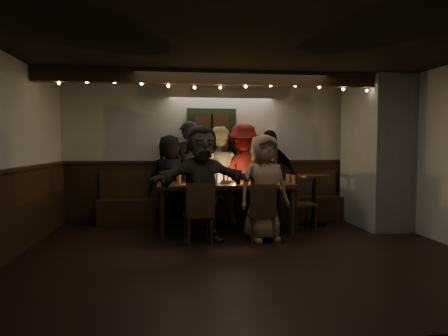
{
  "coord_description": "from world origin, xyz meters",
  "views": [
    {
      "loc": [
        -0.92,
        -5.22,
        1.43
      ],
      "look_at": [
        -0.06,
        1.6,
        1.05
      ],
      "focal_mm": 32.0,
      "sensor_mm": 36.0,
      "label": 1
    }
  ],
  "objects": [
    {
      "name": "high_top",
      "position": [
        1.59,
        1.7,
        0.57
      ],
      "size": [
        0.57,
        0.57,
        0.91
      ],
      "color": "black",
      "rests_on": "ground"
    },
    {
      "name": "chair_near_left",
      "position": [
        -0.56,
        0.51,
        0.51
      ],
      "size": [
        0.45,
        0.45,
        0.9
      ],
      "color": "black",
      "rests_on": "ground"
    },
    {
      "name": "chair_end",
      "position": [
        1.14,
        1.28,
        0.53
      ],
      "size": [
        0.46,
        0.46,
        0.95
      ],
      "color": "black",
      "rests_on": "ground"
    },
    {
      "name": "dining_table",
      "position": [
        -0.07,
        1.4,
        0.74
      ],
      "size": [
        2.26,
        0.97,
        0.98
      ],
      "color": "black",
      "rests_on": "ground"
    },
    {
      "name": "person_f",
      "position": [
        -0.52,
        0.66,
        0.87
      ],
      "size": [
        1.69,
        0.82,
        1.75
      ],
      "primitive_type": "imported",
      "rotation": [
        0.0,
        0.0,
        0.2
      ],
      "color": "#373027",
      "rests_on": "ground"
    },
    {
      "name": "person_e",
      "position": [
        0.88,
        2.06,
        0.87
      ],
      "size": [
        1.08,
        0.63,
        1.73
      ],
      "primitive_type": "imported",
      "rotation": [
        0.0,
        0.0,
        3.36
      ],
      "color": "black",
      "rests_on": "ground"
    },
    {
      "name": "person_a",
      "position": [
        -1.0,
        2.15,
        0.82
      ],
      "size": [
        0.82,
        0.55,
        1.64
      ],
      "primitive_type": "imported",
      "rotation": [
        0.0,
        0.0,
        3.18
      ],
      "color": "black",
      "rests_on": "ground"
    },
    {
      "name": "chair_near_right",
      "position": [
        0.37,
        0.52,
        0.49
      ],
      "size": [
        0.4,
        0.4,
        0.87
      ],
      "color": "black",
      "rests_on": "ground"
    },
    {
      "name": "person_g",
      "position": [
        0.42,
        0.64,
        0.8
      ],
      "size": [
        0.88,
        0.67,
        1.61
      ],
      "primitive_type": "imported",
      "rotation": [
        0.0,
        0.0,
        0.22
      ],
      "color": "#A17D5E",
      "rests_on": "ground"
    },
    {
      "name": "room",
      "position": [
        1.07,
        1.42,
        1.07
      ],
      "size": [
        6.02,
        5.01,
        2.62
      ],
      "color": "black",
      "rests_on": "ground"
    },
    {
      "name": "person_d",
      "position": [
        0.36,
        2.08,
        0.92
      ],
      "size": [
        1.29,
        0.89,
        1.84
      ],
      "primitive_type": "imported",
      "rotation": [
        0.0,
        0.0,
        3.33
      ],
      "color": "#4D0E0E",
      "rests_on": "ground"
    },
    {
      "name": "person_c",
      "position": [
        -0.12,
        2.07,
        0.89
      ],
      "size": [
        0.96,
        0.81,
        1.78
      ],
      "primitive_type": "imported",
      "rotation": [
        0.0,
        0.0,
        2.98
      ],
      "color": "#BDB896",
      "rests_on": "ground"
    },
    {
      "name": "person_b",
      "position": [
        -0.66,
        2.14,
        0.94
      ],
      "size": [
        0.69,
        0.45,
        1.88
      ],
      "primitive_type": "imported",
      "rotation": [
        0.0,
        0.0,
        3.14
      ],
      "color": "black",
      "rests_on": "ground"
    }
  ]
}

